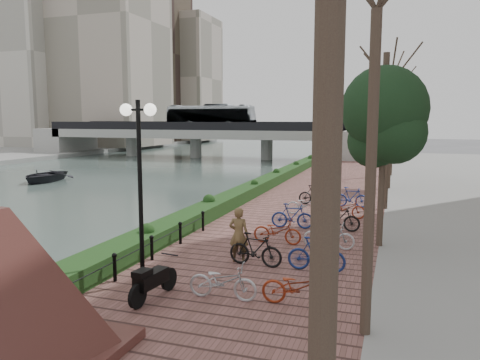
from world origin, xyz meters
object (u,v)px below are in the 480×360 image
at_px(boat, 44,176).
at_px(lamppost, 139,153).
at_px(motorcycle, 154,279).
at_px(granite_monument, 5,287).
at_px(pedestrian, 239,235).

bearing_deg(boat, lamppost, -51.28).
height_order(motorcycle, boat, motorcycle).
xyz_separation_m(motorcycle, boat, (-20.08, 19.05, -0.50)).
relative_size(motorcycle, boat, 0.35).
bearing_deg(granite_monument, motorcycle, 75.67).
xyz_separation_m(pedestrian, boat, (-21.07, 15.58, -0.86)).
relative_size(granite_monument, lamppost, 1.11).
distance_m(granite_monument, pedestrian, 7.31).
distance_m(granite_monument, boat, 29.68).
height_order(lamppost, motorcycle, lamppost).
height_order(lamppost, pedestrian, lamppost).
bearing_deg(boat, pedestrian, -44.44).
xyz_separation_m(lamppost, pedestrian, (1.85, 2.54, -2.64)).
height_order(granite_monument, pedestrian, granite_monument).
relative_size(lamppost, motorcycle, 3.09).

